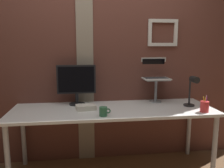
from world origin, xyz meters
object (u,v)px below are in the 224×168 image
Objects in this scene: monitor at (76,81)px; laptop at (155,73)px; desk_lamp at (192,88)px; coffee_mug at (103,111)px; pen_cup at (205,107)px.

laptop is at bearing 4.28° from monitor.
laptop is at bearing 131.91° from desk_lamp.
laptop is 2.68× the size of coffee_mug.
laptop reaches higher than coffee_mug.
desk_lamp is at bearing 102.91° from pen_cup.
pen_cup is at bearing 0.02° from coffee_mug.
laptop is 0.92m from coffee_mug.
laptop is (0.93, 0.07, 0.08)m from monitor.
desk_lamp is at bearing 11.05° from coffee_mug.
desk_lamp is 0.25m from pen_cup.
monitor is 1.39m from pen_cup.
pen_cup is 1.03m from coffee_mug.
pen_cup is (1.29, -0.47, -0.21)m from monitor.
monitor is 1.46× the size of laptop.
desk_lamp is at bearing -12.66° from monitor.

